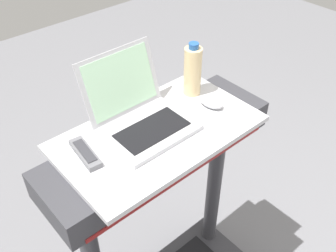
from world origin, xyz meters
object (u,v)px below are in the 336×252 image
object	(u,v)px
laptop	(140,114)
water_bottle	(193,71)
tv_remote	(85,153)
computer_mouse	(211,102)

from	to	relation	value
laptop	water_bottle	distance (m)	0.29
water_bottle	tv_remote	size ratio (longest dim) A/B	1.32
water_bottle	tv_remote	world-z (taller)	water_bottle
water_bottle	computer_mouse	bearing A→B (deg)	-93.42
laptop	computer_mouse	xyz separation A→B (m)	(0.27, -0.09, -0.03)
computer_mouse	tv_remote	xyz separation A→B (m)	(-0.50, 0.08, -0.01)
tv_remote	computer_mouse	bearing A→B (deg)	-8.79
water_bottle	tv_remote	distance (m)	0.52
laptop	tv_remote	bearing A→B (deg)	-176.66
laptop	tv_remote	size ratio (longest dim) A/B	1.89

